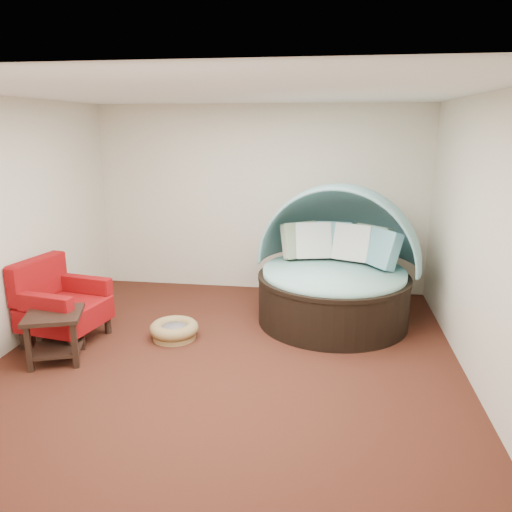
# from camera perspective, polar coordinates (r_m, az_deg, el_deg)

# --- Properties ---
(floor) EXTENTS (5.00, 5.00, 0.00)m
(floor) POSITION_cam_1_polar(r_m,az_deg,el_deg) (5.64, -3.12, -11.52)
(floor) COLOR #491F15
(floor) RESTS_ON ground
(wall_back) EXTENTS (5.00, 0.00, 5.00)m
(wall_back) POSITION_cam_1_polar(r_m,az_deg,el_deg) (7.60, 0.49, 6.47)
(wall_back) COLOR beige
(wall_back) RESTS_ON floor
(wall_front) EXTENTS (5.00, 0.00, 5.00)m
(wall_front) POSITION_cam_1_polar(r_m,az_deg,el_deg) (2.88, -13.52, -8.04)
(wall_front) COLOR beige
(wall_front) RESTS_ON floor
(wall_left) EXTENTS (0.00, 5.00, 5.00)m
(wall_left) POSITION_cam_1_polar(r_m,az_deg,el_deg) (6.18, -26.70, 2.97)
(wall_left) COLOR beige
(wall_left) RESTS_ON floor
(wall_right) EXTENTS (0.00, 5.00, 5.00)m
(wall_right) POSITION_cam_1_polar(r_m,az_deg,el_deg) (5.28, 24.30, 1.45)
(wall_right) COLOR beige
(wall_right) RESTS_ON floor
(ceiling) EXTENTS (5.00, 5.00, 0.00)m
(ceiling) POSITION_cam_1_polar(r_m,az_deg,el_deg) (5.07, -3.58, 18.17)
(ceiling) COLOR white
(ceiling) RESTS_ON wall_back
(canopy_daybed) EXTENTS (2.37, 2.32, 1.78)m
(canopy_daybed) POSITION_cam_1_polar(r_m,az_deg,el_deg) (6.52, 9.17, -0.26)
(canopy_daybed) COLOR black
(canopy_daybed) RESTS_ON floor
(pet_basket) EXTENTS (0.72, 0.72, 0.20)m
(pet_basket) POSITION_cam_1_polar(r_m,az_deg,el_deg) (6.14, -9.32, -8.33)
(pet_basket) COLOR olive
(pet_basket) RESTS_ON floor
(red_armchair) EXTENTS (0.98, 0.98, 0.99)m
(red_armchair) POSITION_cam_1_polar(r_m,az_deg,el_deg) (6.33, -21.53, -5.11)
(red_armchair) COLOR black
(red_armchair) RESTS_ON floor
(side_table) EXTENTS (0.73, 0.73, 0.55)m
(side_table) POSITION_cam_1_polar(r_m,az_deg,el_deg) (5.86, -21.97, -7.84)
(side_table) COLOR black
(side_table) RESTS_ON floor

